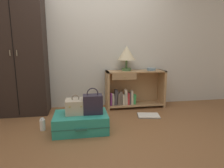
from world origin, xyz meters
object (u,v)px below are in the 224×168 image
at_px(table_lamp, 127,54).
at_px(handbag, 93,104).
at_px(suitcase_large, 81,122).
at_px(open_book_on_floor, 148,115).
at_px(wardrobe, 18,53).
at_px(train_case, 76,106).
at_px(bottle, 43,125).
at_px(bowl, 151,69).
at_px(bookshelf, 132,89).

distance_m(table_lamp, handbag, 1.37).
bearing_deg(suitcase_large, open_book_on_floor, 19.10).
bearing_deg(suitcase_large, wardrobe, 138.29).
height_order(wardrobe, suitcase_large, wardrobe).
bearing_deg(table_lamp, wardrobe, -177.81).
bearing_deg(wardrobe, train_case, -42.71).
bearing_deg(wardrobe, handbag, -37.62).
height_order(train_case, bottle, train_case).
distance_m(bowl, bottle, 2.17).
bearing_deg(train_case, suitcase_large, -23.53).
xyz_separation_m(handbag, open_book_on_floor, (0.97, 0.40, -0.37)).
xyz_separation_m(bottle, open_book_on_floor, (1.67, 0.29, -0.07)).
height_order(bottle, open_book_on_floor, bottle).
xyz_separation_m(suitcase_large, bottle, (-0.53, 0.10, -0.04)).
bearing_deg(handbag, suitcase_large, 177.38).
bearing_deg(bowl, suitcase_large, -145.51).
distance_m(bowl, train_case, 1.74).
bearing_deg(open_book_on_floor, handbag, -157.50).
bearing_deg(table_lamp, bookshelf, -6.52).
xyz_separation_m(table_lamp, open_book_on_floor, (0.26, -0.58, -1.02)).
bearing_deg(bookshelf, bottle, -150.85).
relative_size(bookshelf, train_case, 4.20).
relative_size(bookshelf, bowl, 6.69).
height_order(suitcase_large, open_book_on_floor, suitcase_large).
relative_size(train_case, open_book_on_floor, 0.65).
distance_m(suitcase_large, train_case, 0.23).
bearing_deg(table_lamp, suitcase_large, -132.19).
distance_m(wardrobe, table_lamp, 1.89).
xyz_separation_m(wardrobe, train_case, (0.94, -0.87, -0.72)).
bearing_deg(train_case, table_lamp, 44.89).
height_order(table_lamp, bottle, table_lamp).
bearing_deg(wardrobe, open_book_on_floor, -13.24).
relative_size(handbag, bottle, 2.01).
xyz_separation_m(table_lamp, train_case, (-0.94, -0.94, -0.68)).
bearing_deg(table_lamp, bottle, -148.41).
relative_size(table_lamp, handbag, 1.28).
bearing_deg(train_case, bottle, 171.33).
bearing_deg(bottle, open_book_on_floor, 9.95).
xyz_separation_m(train_case, open_book_on_floor, (1.20, 0.36, -0.34)).
bearing_deg(handbag, train_case, 171.16).
relative_size(suitcase_large, handbag, 2.04).
xyz_separation_m(bowl, handbag, (-1.19, -0.94, -0.35)).
xyz_separation_m(bookshelf, suitcase_large, (-1.00, -0.95, -0.22)).
relative_size(table_lamp, suitcase_large, 0.63).
height_order(wardrobe, bowl, wardrobe).
relative_size(bookshelf, handbag, 3.12).
relative_size(handbag, open_book_on_floor, 0.88).
xyz_separation_m(train_case, bottle, (-0.47, 0.07, -0.26)).
relative_size(wardrobe, table_lamp, 4.60).
bearing_deg(bowl, bookshelf, 177.02).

